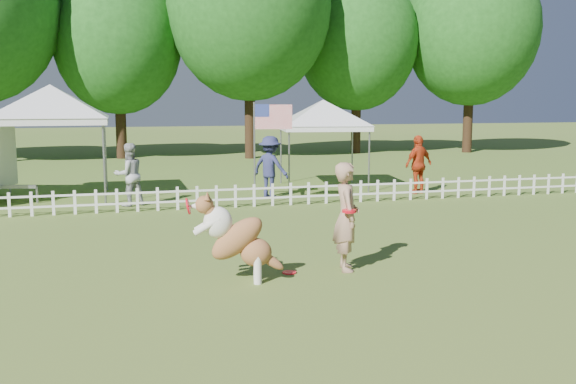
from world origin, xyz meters
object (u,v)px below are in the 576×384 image
(handler, at_px, (346,217))
(spectator_b, at_px, (270,167))
(flag_pole, at_px, (255,155))
(spectator_a, at_px, (129,175))
(dog, at_px, (239,238))
(canopy_tent_right, at_px, (323,145))
(frisbee_on_turf, at_px, (289,272))
(canopy_tent_left, at_px, (53,143))
(spectator_c, at_px, (418,164))

(handler, xyz_separation_m, spectator_b, (0.64, 8.16, -0.01))
(flag_pole, xyz_separation_m, spectator_a, (-3.20, 0.93, -0.54))
(dog, height_order, canopy_tent_right, canopy_tent_right)
(frisbee_on_turf, bearing_deg, spectator_a, 107.36)
(handler, height_order, spectator_a, handler)
(canopy_tent_right, bearing_deg, canopy_tent_left, -169.97)
(handler, xyz_separation_m, dog, (-1.85, -0.26, -0.21))
(spectator_b, bearing_deg, canopy_tent_right, -98.24)
(spectator_a, bearing_deg, dog, 78.56)
(canopy_tent_right, relative_size, spectator_b, 1.55)
(handler, distance_m, canopy_tent_left, 10.92)
(spectator_a, bearing_deg, frisbee_on_turf, 85.26)
(dog, bearing_deg, frisbee_on_turf, 29.08)
(dog, xyz_separation_m, frisbee_on_turf, (0.89, 0.29, -0.68))
(canopy_tent_left, distance_m, spectator_a, 2.87)
(handler, height_order, dog, handler)
(spectator_c, bearing_deg, frisbee_on_turf, 31.71)
(spectator_a, relative_size, spectator_b, 0.94)
(dog, bearing_deg, canopy_tent_left, 120.60)
(canopy_tent_right, height_order, flag_pole, canopy_tent_right)
(spectator_a, bearing_deg, spectator_c, 158.80)
(frisbee_on_turf, relative_size, flag_pole, 0.08)
(flag_pole, distance_m, spectator_b, 1.74)
(handler, height_order, canopy_tent_right, canopy_tent_right)
(flag_pole, bearing_deg, frisbee_on_turf, -82.40)
(canopy_tent_left, bearing_deg, handler, -60.74)
(spectator_a, distance_m, spectator_b, 4.01)
(frisbee_on_turf, height_order, canopy_tent_left, canopy_tent_left)
(handler, distance_m, canopy_tent_right, 10.09)
(spectator_c, bearing_deg, dog, 28.94)
(frisbee_on_turf, bearing_deg, handler, -2.03)
(canopy_tent_right, relative_size, flag_pole, 1.00)
(spectator_c, bearing_deg, canopy_tent_right, -59.57)
(frisbee_on_turf, distance_m, flag_pole, 6.83)
(frisbee_on_turf, relative_size, spectator_a, 0.14)
(dog, relative_size, flag_pole, 0.50)
(flag_pole, bearing_deg, handler, -74.15)
(frisbee_on_turf, bearing_deg, flag_pole, 82.86)
(canopy_tent_left, distance_m, spectator_c, 10.65)
(spectator_b, bearing_deg, canopy_tent_left, 32.81)
(canopy_tent_right, bearing_deg, dog, -106.21)
(dog, relative_size, frisbee_on_turf, 5.91)
(dog, xyz_separation_m, flag_pole, (1.72, 6.94, 0.68))
(spectator_c, bearing_deg, flag_pole, -8.58)
(canopy_tent_right, height_order, spectator_b, canopy_tent_right)
(canopy_tent_right, xyz_separation_m, spectator_c, (2.38, -1.97, -0.49))
(flag_pole, bearing_deg, dog, -89.17)
(spectator_a, height_order, spectator_b, spectator_b)
(canopy_tent_right, bearing_deg, handler, -97.26)
(flag_pole, bearing_deg, spectator_b, 77.25)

